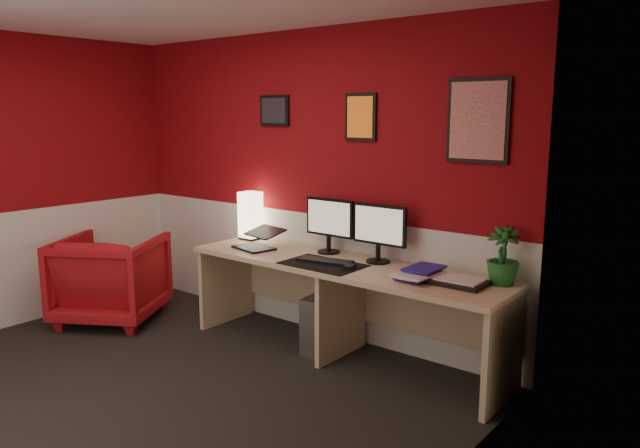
# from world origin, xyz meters

# --- Properties ---
(ground) EXTENTS (4.00, 3.50, 0.01)m
(ground) POSITION_xyz_m (0.00, 0.00, 0.00)
(ground) COLOR black
(ground) RESTS_ON ground
(wall_back) EXTENTS (4.00, 0.01, 2.50)m
(wall_back) POSITION_xyz_m (0.00, 1.75, 1.25)
(wall_back) COLOR maroon
(wall_back) RESTS_ON ground
(wall_right) EXTENTS (0.01, 3.50, 2.50)m
(wall_right) POSITION_xyz_m (2.00, 0.00, 1.25)
(wall_right) COLOR maroon
(wall_right) RESTS_ON ground
(wainscot_back) EXTENTS (4.00, 0.01, 1.00)m
(wainscot_back) POSITION_xyz_m (0.00, 1.75, 0.50)
(wainscot_back) COLOR silver
(wainscot_back) RESTS_ON ground
(wainscot_right) EXTENTS (0.01, 3.50, 1.00)m
(wainscot_right) POSITION_xyz_m (2.00, 0.00, 0.50)
(wainscot_right) COLOR silver
(wainscot_right) RESTS_ON ground
(desk) EXTENTS (2.60, 0.65, 0.73)m
(desk) POSITION_xyz_m (0.65, 1.41, 0.36)
(desk) COLOR #CEAF84
(desk) RESTS_ON ground
(shoji_lamp) EXTENTS (0.16, 0.16, 0.40)m
(shoji_lamp) POSITION_xyz_m (-0.51, 1.61, 0.93)
(shoji_lamp) COLOR #FFE5B2
(shoji_lamp) RESTS_ON desk
(laptop) EXTENTS (0.37, 0.29, 0.22)m
(laptop) POSITION_xyz_m (-0.21, 1.34, 0.84)
(laptop) COLOR black
(laptop) RESTS_ON desk
(monitor_left) EXTENTS (0.45, 0.06, 0.58)m
(monitor_left) POSITION_xyz_m (0.36, 1.62, 1.02)
(monitor_left) COLOR black
(monitor_left) RESTS_ON desk
(monitor_right) EXTENTS (0.45, 0.06, 0.58)m
(monitor_right) POSITION_xyz_m (0.84, 1.59, 1.02)
(monitor_right) COLOR black
(monitor_right) RESTS_ON desk
(desk_mat) EXTENTS (0.60, 0.38, 0.01)m
(desk_mat) POSITION_xyz_m (0.56, 1.28, 0.73)
(desk_mat) COLOR black
(desk_mat) RESTS_ON desk
(keyboard) EXTENTS (0.44, 0.22, 0.02)m
(keyboard) POSITION_xyz_m (0.54, 1.34, 0.74)
(keyboard) COLOR black
(keyboard) RESTS_ON desk_mat
(mouse) EXTENTS (0.08, 0.11, 0.03)m
(mouse) POSITION_xyz_m (0.81, 1.29, 0.75)
(mouse) COLOR black
(mouse) RESTS_ON desk_mat
(book_bottom) EXTENTS (0.23, 0.29, 0.03)m
(book_bottom) POSITION_xyz_m (1.20, 1.38, 0.74)
(book_bottom) COLOR navy
(book_bottom) RESTS_ON desk
(book_middle) EXTENTS (0.27, 0.35, 0.02)m
(book_middle) POSITION_xyz_m (1.20, 1.37, 0.77)
(book_middle) COLOR silver
(book_middle) RESTS_ON book_bottom
(book_top) EXTENTS (0.21, 0.28, 0.03)m
(book_top) POSITION_xyz_m (1.22, 1.43, 0.79)
(book_top) COLOR navy
(book_top) RESTS_ON book_middle
(zen_tray) EXTENTS (0.35, 0.25, 0.03)m
(zen_tray) POSITION_xyz_m (1.58, 1.42, 0.74)
(zen_tray) COLOR black
(zen_tray) RESTS_ON desk
(potted_plant) EXTENTS (0.26, 0.26, 0.38)m
(potted_plant) POSITION_xyz_m (1.80, 1.60, 0.92)
(potted_plant) COLOR #19591E
(potted_plant) RESTS_ON desk
(pc_tower) EXTENTS (0.24, 0.47, 0.45)m
(pc_tower) POSITION_xyz_m (0.48, 1.43, 0.23)
(pc_tower) COLOR #99999E
(pc_tower) RESTS_ON ground
(armchair) EXTENTS (1.14, 1.15, 0.77)m
(armchair) POSITION_xyz_m (-1.44, 0.78, 0.39)
(armchair) COLOR #A4141B
(armchair) RESTS_ON ground
(art_left) EXTENTS (0.32, 0.02, 0.26)m
(art_left) POSITION_xyz_m (-0.32, 1.74, 1.85)
(art_left) COLOR black
(art_left) RESTS_ON wall_back
(art_center) EXTENTS (0.28, 0.02, 0.36)m
(art_center) POSITION_xyz_m (0.57, 1.74, 1.80)
(art_center) COLOR orange
(art_center) RESTS_ON wall_back
(art_right) EXTENTS (0.44, 0.02, 0.56)m
(art_right) POSITION_xyz_m (1.52, 1.74, 1.78)
(art_right) COLOR red
(art_right) RESTS_ON wall_back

